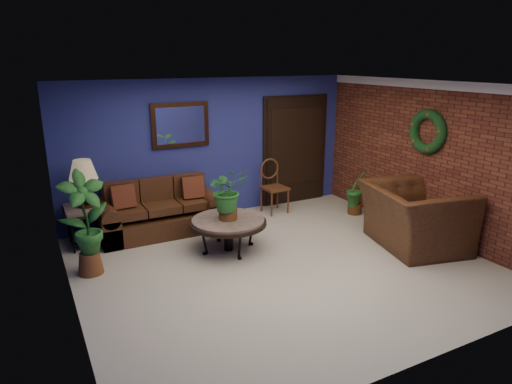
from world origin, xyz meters
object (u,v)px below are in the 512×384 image
sofa (159,215)px  coffee_table (228,223)px  end_table (88,215)px  table_lamp (84,178)px  armchair (414,217)px  side_chair (273,182)px

sofa → coffee_table: (0.71, -1.24, 0.15)m
end_table → table_lamp: (-0.00, 0.00, 0.60)m
sofa → armchair: (3.32, -2.43, 0.18)m
sofa → coffee_table: size_ratio=1.72×
side_chair → armchair: side_chair is taller
coffee_table → armchair: 2.86m
end_table → side_chair: size_ratio=0.68×
end_table → armchair: size_ratio=0.46×
end_table → armchair: armchair is taller
end_table → side_chair: side_chair is taller
sofa → end_table: 1.15m
end_table → side_chair: (3.35, 0.07, 0.09)m
end_table → side_chair: bearing=1.3°
side_chair → armchair: (1.10, -2.48, -0.09)m
end_table → armchair: 5.06m
armchair → coffee_table: bearing=78.9°
sofa → side_chair: 2.23m
coffee_table → end_table: bearing=146.6°
coffee_table → table_lamp: table_lamp is taller
sofa → coffee_table: 1.44m
armchair → end_table: bearing=75.0°
table_lamp → armchair: table_lamp is taller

